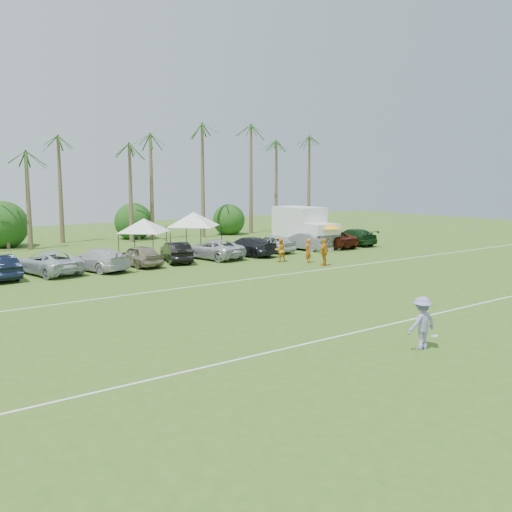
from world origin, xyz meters
TOP-DOWN VIEW (x-y plane):
  - ground at (0.00, 0.00)m, footprint 120.00×120.00m
  - field_lines at (0.00, 8.00)m, footprint 80.00×12.10m
  - palm_tree_4 at (-4.00, 38.00)m, footprint 2.40×2.40m
  - palm_tree_5 at (0.00, 38.00)m, footprint 2.40×2.40m
  - palm_tree_6 at (4.00, 38.00)m, footprint 2.40×2.40m
  - palm_tree_7 at (8.00, 38.00)m, footprint 2.40×2.40m
  - palm_tree_8 at (13.00, 38.00)m, footprint 2.40×2.40m
  - palm_tree_9 at (18.00, 38.00)m, footprint 2.40×2.40m
  - palm_tree_10 at (23.00, 38.00)m, footprint 2.40×2.40m
  - palm_tree_11 at (27.00, 38.00)m, footprint 2.40×2.40m
  - bush_tree_1 at (-6.00, 39.00)m, footprint 4.00×4.00m
  - bush_tree_2 at (6.00, 39.00)m, footprint 4.00×4.00m
  - bush_tree_3 at (16.00, 39.00)m, footprint 4.00×4.00m
  - sideline_player_a at (9.06, 16.90)m, footprint 0.74×0.63m
  - sideline_player_b at (7.79, 18.42)m, footprint 0.99×0.88m
  - sideline_player_c at (9.02, 15.18)m, footprint 1.20×0.83m
  - box_truck at (15.09, 24.05)m, footprint 3.11×6.88m
  - canopy_tent_left at (0.54, 25.44)m, footprint 4.34×4.34m
  - canopy_tent_right at (4.85, 25.56)m, footprint 4.80×4.80m
  - market_umbrella at (14.97, 20.95)m, footprint 2.07×2.07m
  - frisbee_player at (-1.52, -0.87)m, footprint 1.27×0.80m
  - parked_car_2 at (-7.21, 22.97)m, footprint 3.42×5.63m
  - parked_car_3 at (-4.23, 22.42)m, footprint 3.30×5.39m
  - parked_car_4 at (-1.26, 22.56)m, footprint 2.07×4.41m
  - parked_car_5 at (1.71, 22.74)m, footprint 2.77×4.69m
  - parked_car_6 at (4.69, 22.64)m, footprint 3.35×5.61m
  - parked_car_7 at (7.66, 22.41)m, footprint 3.47×5.41m
  - parked_car_8 at (10.64, 22.91)m, footprint 1.87×4.34m
  - parked_car_9 at (13.61, 22.58)m, footprint 2.65×4.68m
  - parked_car_10 at (16.58, 22.46)m, footprint 2.80×5.42m
  - parked_car_11 at (19.56, 22.55)m, footprint 2.70×5.26m

SIDE VIEW (x-z plane):
  - ground at x=0.00m, z-range 0.00..0.00m
  - field_lines at x=0.00m, z-range 0.00..0.01m
  - parked_car_2 at x=-7.21m, z-range 0.00..1.46m
  - parked_car_3 at x=-4.23m, z-range 0.00..1.46m
  - parked_car_4 at x=-1.26m, z-range 0.00..1.46m
  - parked_car_5 at x=1.71m, z-range 0.00..1.46m
  - parked_car_6 at x=4.69m, z-range 0.00..1.46m
  - parked_car_7 at x=7.66m, z-range 0.00..1.46m
  - parked_car_8 at x=10.64m, z-range 0.00..1.46m
  - parked_car_9 at x=13.61m, z-range 0.00..1.46m
  - parked_car_10 at x=16.58m, z-range 0.00..1.46m
  - parked_car_11 at x=19.56m, z-range 0.00..1.46m
  - sideline_player_b at x=7.79m, z-range 0.00..1.68m
  - sideline_player_a at x=9.06m, z-range 0.00..1.71m
  - frisbee_player at x=-1.52m, z-range 0.00..1.88m
  - sideline_player_c at x=9.02m, z-range 0.00..1.89m
  - bush_tree_1 at x=-6.00m, z-range -0.20..3.80m
  - bush_tree_2 at x=6.00m, z-range -0.20..3.80m
  - bush_tree_3 at x=16.00m, z-range -0.20..3.80m
  - box_truck at x=15.09m, z-range 0.12..3.56m
  - market_umbrella at x=14.97m, z-range 0.92..3.22m
  - canopy_tent_left at x=0.54m, z-range 1.25..4.77m
  - canopy_tent_right at x=4.85m, z-range 1.39..5.28m
  - palm_tree_4 at x=-4.00m, z-range 3.03..11.93m
  - palm_tree_8 at x=13.00m, z-range 3.03..11.93m
  - palm_tree_5 at x=0.00m, z-range 3.40..13.30m
  - palm_tree_9 at x=18.00m, z-range 3.40..13.30m
  - palm_tree_6 at x=4.00m, z-range 3.76..14.66m
  - palm_tree_10 at x=23.00m, z-range 3.76..14.66m
  - palm_tree_7 at x=8.00m, z-range 4.11..16.01m
  - palm_tree_11 at x=27.00m, z-range 4.11..16.01m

